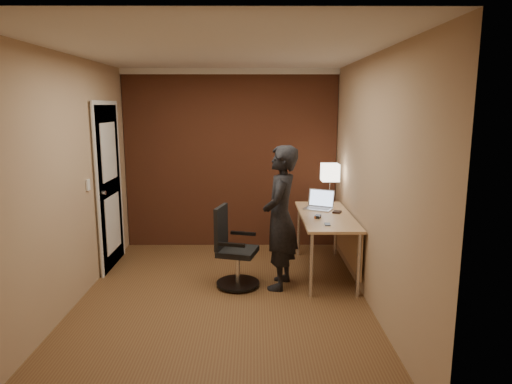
# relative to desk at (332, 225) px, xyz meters

# --- Properties ---
(room) EXTENTS (4.00, 4.00, 4.00)m
(room) POSITION_rel_desk_xyz_m (-1.53, 0.75, 0.77)
(room) COLOR brown
(room) RESTS_ON ground
(desk) EXTENTS (0.60, 1.50, 0.73)m
(desk) POSITION_rel_desk_xyz_m (0.00, 0.00, 0.00)
(desk) COLOR #D8AD7C
(desk) RESTS_ON ground
(desk_lamp) EXTENTS (0.22, 0.22, 0.54)m
(desk_lamp) POSITION_rel_desk_xyz_m (0.06, 0.56, 0.55)
(desk_lamp) COLOR silver
(desk_lamp) RESTS_ON desk
(laptop) EXTENTS (0.41, 0.38, 0.23)m
(laptop) POSITION_rel_desk_xyz_m (-0.10, 0.33, 0.19)
(laptop) COLOR silver
(laptop) RESTS_ON desk
(mouse) EXTENTS (0.09, 0.12, 0.03)m
(mouse) POSITION_rel_desk_xyz_m (-0.19, -0.16, 0.14)
(mouse) COLOR black
(mouse) RESTS_ON desk
(phone) EXTENTS (0.07, 0.12, 0.01)m
(phone) POSITION_rel_desk_xyz_m (-0.13, -0.47, 0.13)
(phone) COLOR black
(phone) RESTS_ON desk
(wallet) EXTENTS (0.13, 0.14, 0.02)m
(wallet) POSITION_rel_desk_xyz_m (0.07, 0.09, 0.14)
(wallet) COLOR black
(wallet) RESTS_ON desk
(office_chair) EXTENTS (0.49, 0.55, 0.89)m
(office_chair) POSITION_rel_desk_xyz_m (-1.16, -0.39, -0.21)
(office_chair) COLOR black
(office_chair) RESTS_ON ground
(person) EXTENTS (0.51, 0.66, 1.59)m
(person) POSITION_rel_desk_xyz_m (-0.64, -0.40, 0.19)
(person) COLOR black
(person) RESTS_ON ground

